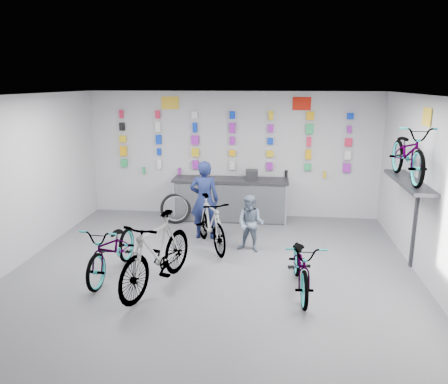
# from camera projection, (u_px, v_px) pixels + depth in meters

# --- Properties ---
(floor) EXTENTS (8.00, 8.00, 0.00)m
(floor) POSITION_uv_depth(u_px,v_px,m) (208.00, 286.00, 7.05)
(floor) COLOR #505055
(floor) RESTS_ON ground
(ceiling) EXTENTS (8.00, 8.00, 0.00)m
(ceiling) POSITION_uv_depth(u_px,v_px,m) (206.00, 97.00, 6.32)
(ceiling) COLOR white
(ceiling) RESTS_ON wall_back
(wall_back) EXTENTS (7.00, 0.00, 7.00)m
(wall_back) POSITION_uv_depth(u_px,v_px,m) (233.00, 155.00, 10.53)
(wall_back) COLOR silver
(wall_back) RESTS_ON floor
(wall_front) EXTENTS (7.00, 0.00, 7.00)m
(wall_front) POSITION_uv_depth(u_px,v_px,m) (113.00, 353.00, 2.83)
(wall_front) COLOR silver
(wall_front) RESTS_ON floor
(wall_right) EXTENTS (0.00, 8.00, 8.00)m
(wall_right) POSITION_uv_depth(u_px,v_px,m) (447.00, 204.00, 6.29)
(wall_right) COLOR silver
(wall_right) RESTS_ON floor
(counter) EXTENTS (2.70, 0.66, 1.00)m
(counter) POSITION_uv_depth(u_px,v_px,m) (230.00, 200.00, 10.34)
(counter) COLOR black
(counter) RESTS_ON floor
(merch_wall) EXTENTS (5.57, 0.08, 1.55)m
(merch_wall) POSITION_uv_depth(u_px,v_px,m) (234.00, 144.00, 10.40)
(merch_wall) COLOR green
(merch_wall) RESTS_ON wall_back
(wall_bracket) EXTENTS (0.39, 1.90, 2.00)m
(wall_bracket) POSITION_uv_depth(u_px,v_px,m) (410.00, 187.00, 7.47)
(wall_bracket) COLOR #333338
(wall_bracket) RESTS_ON wall_right
(sign_left) EXTENTS (0.42, 0.02, 0.30)m
(sign_left) POSITION_uv_depth(u_px,v_px,m) (170.00, 103.00, 10.38)
(sign_left) COLOR gold
(sign_left) RESTS_ON wall_back
(sign_right) EXTENTS (0.42, 0.02, 0.30)m
(sign_right) POSITION_uv_depth(u_px,v_px,m) (302.00, 104.00, 10.04)
(sign_right) COLOR red
(sign_right) RESTS_ON wall_back
(sign_side) EXTENTS (0.02, 0.40, 0.30)m
(sign_side) POSITION_uv_depth(u_px,v_px,m) (427.00, 117.00, 7.17)
(sign_side) COLOR gold
(sign_side) RESTS_ON wall_right
(bike_left) EXTENTS (0.75, 1.84, 0.95)m
(bike_left) POSITION_uv_depth(u_px,v_px,m) (113.00, 249.00, 7.37)
(bike_left) COLOR gray
(bike_left) RESTS_ON floor
(bike_center) EXTENTS (1.15, 2.07, 1.20)m
(bike_center) POSITION_uv_depth(u_px,v_px,m) (157.00, 252.00, 6.87)
(bike_center) COLOR gray
(bike_center) RESTS_ON floor
(bike_right) EXTENTS (0.69, 1.74, 0.90)m
(bike_right) POSITION_uv_depth(u_px,v_px,m) (302.00, 264.00, 6.80)
(bike_right) COLOR gray
(bike_right) RESTS_ON floor
(bike_service) EXTENTS (1.21, 1.77, 1.04)m
(bike_service) POSITION_uv_depth(u_px,v_px,m) (210.00, 223.00, 8.58)
(bike_service) COLOR gray
(bike_service) RESTS_ON floor
(bike_wall) EXTENTS (0.63, 1.80, 0.95)m
(bike_wall) POSITION_uv_depth(u_px,v_px,m) (409.00, 153.00, 7.34)
(bike_wall) COLOR gray
(bike_wall) RESTS_ON wall_bracket
(clerk) EXTENTS (0.62, 0.42, 1.65)m
(clerk) POSITION_uv_depth(u_px,v_px,m) (204.00, 200.00, 9.05)
(clerk) COLOR #151E49
(clerk) RESTS_ON floor
(customer) EXTENTS (0.64, 0.56, 1.12)m
(customer) POSITION_uv_depth(u_px,v_px,m) (251.00, 224.00, 8.39)
(customer) COLOR slate
(customer) RESTS_ON floor
(spare_wheel) EXTENTS (0.75, 0.40, 0.70)m
(spare_wheel) POSITION_uv_depth(u_px,v_px,m) (176.00, 208.00, 10.16)
(spare_wheel) COLOR black
(spare_wheel) RESTS_ON floor
(register) EXTENTS (0.30, 0.32, 0.22)m
(register) POSITION_uv_depth(u_px,v_px,m) (252.00, 175.00, 10.14)
(register) COLOR black
(register) RESTS_ON counter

